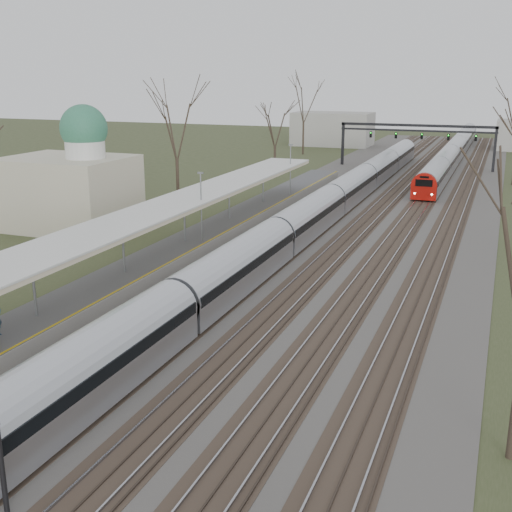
% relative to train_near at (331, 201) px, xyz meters
% --- Properties ---
extents(track_bed, '(24.00, 160.00, 0.22)m').
position_rel_train_near_xyz_m(track_bed, '(2.76, 5.01, -1.42)').
color(track_bed, '#474442').
rests_on(track_bed, ground).
extents(platform, '(3.50, 69.00, 1.00)m').
position_rel_train_near_xyz_m(platform, '(-6.55, -12.49, -0.98)').
color(platform, '#9E9B93').
rests_on(platform, ground).
extents(canopy, '(4.10, 50.00, 3.11)m').
position_rel_train_near_xyz_m(canopy, '(-6.55, -17.01, 2.45)').
color(canopy, slate).
rests_on(canopy, platform).
extents(dome_building, '(10.00, 8.00, 10.30)m').
position_rel_train_near_xyz_m(dome_building, '(-19.21, -11.99, 2.24)').
color(dome_building, beige).
rests_on(dome_building, ground).
extents(signal_gantry, '(21.00, 0.59, 6.08)m').
position_rel_train_near_xyz_m(signal_gantry, '(2.79, 34.99, 3.43)').
color(signal_gantry, black).
rests_on(signal_gantry, ground).
extents(tree_west_far, '(5.50, 5.50, 11.33)m').
position_rel_train_near_xyz_m(tree_west_far, '(-14.50, -1.99, 6.54)').
color(tree_west_far, '#2D231C').
rests_on(tree_west_far, ground).
extents(train_near, '(2.62, 90.21, 3.05)m').
position_rel_train_near_xyz_m(train_near, '(0.00, 0.00, 0.00)').
color(train_near, '#B6B9C1').
rests_on(train_near, ground).
extents(train_far, '(2.62, 75.21, 3.05)m').
position_rel_train_near_xyz_m(train_far, '(7.00, 47.38, 0.00)').
color(train_far, '#B6B9C1').
rests_on(train_far, ground).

